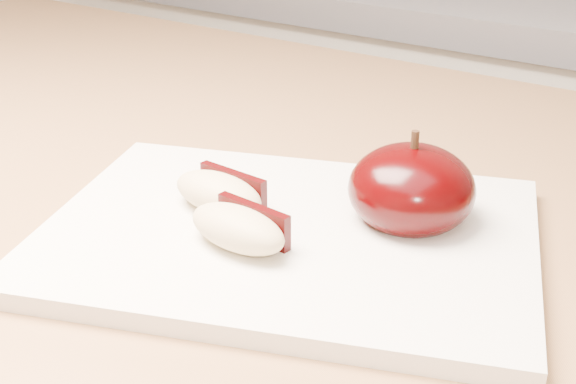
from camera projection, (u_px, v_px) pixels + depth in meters
The scene contains 4 objects.
cutting_board at pixel (288, 236), 0.51m from camera, with size 0.31×0.22×0.01m, color silver.
apple_half at pixel (411, 189), 0.51m from camera, with size 0.08×0.08×0.07m.
apple_wedge_a at pixel (220, 192), 0.52m from camera, with size 0.07×0.04×0.02m.
apple_wedge_b at pixel (239, 228), 0.48m from camera, with size 0.07×0.04×0.02m.
Camera 1 is at (0.20, 0.03, 1.15)m, focal length 50.00 mm.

